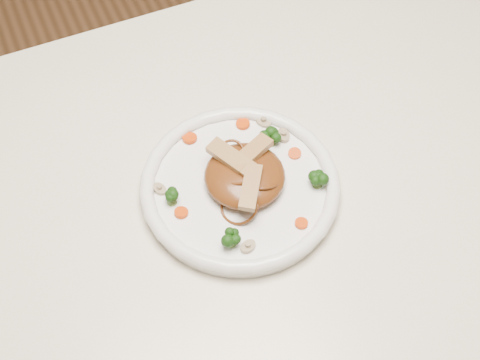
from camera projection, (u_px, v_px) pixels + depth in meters
name	position (u px, v px, depth m)	size (l,w,h in m)	color
table	(249.00, 227.00, 1.01)	(1.20, 0.80, 0.75)	beige
plate	(240.00, 189.00, 0.92)	(0.27, 0.27, 0.02)	white
noodle_mound	(245.00, 176.00, 0.90)	(0.11, 0.11, 0.04)	#603012
chicken_a	(251.00, 154.00, 0.90)	(0.07, 0.02, 0.01)	tan
chicken_b	(232.00, 158.00, 0.89)	(0.07, 0.02, 0.01)	tan
chicken_c	(251.00, 187.00, 0.87)	(0.07, 0.02, 0.01)	tan
broccoli_0	(271.00, 138.00, 0.94)	(0.02, 0.02, 0.03)	#16400D
broccoli_1	(171.00, 196.00, 0.88)	(0.03, 0.03, 0.03)	#16400D
broccoli_2	(231.00, 237.00, 0.85)	(0.03, 0.03, 0.03)	#16400D
broccoli_3	(318.00, 180.00, 0.90)	(0.02, 0.02, 0.03)	#16400D
carrot_0	(243.00, 124.00, 0.97)	(0.02, 0.02, 0.01)	red
carrot_1	(181.00, 213.00, 0.88)	(0.02, 0.02, 0.01)	red
carrot_2	(295.00, 154.00, 0.94)	(0.02, 0.02, 0.01)	red
carrot_3	(190.00, 138.00, 0.95)	(0.02, 0.02, 0.01)	red
carrot_4	(301.00, 223.00, 0.87)	(0.02, 0.02, 0.01)	red
mushroom_0	(248.00, 247.00, 0.85)	(0.02, 0.02, 0.01)	tan
mushroom_1	(283.00, 136.00, 0.96)	(0.03, 0.03, 0.01)	tan
mushroom_2	(160.00, 189.00, 0.90)	(0.02, 0.02, 0.01)	tan
mushroom_3	(264.00, 121.00, 0.97)	(0.03, 0.03, 0.01)	tan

